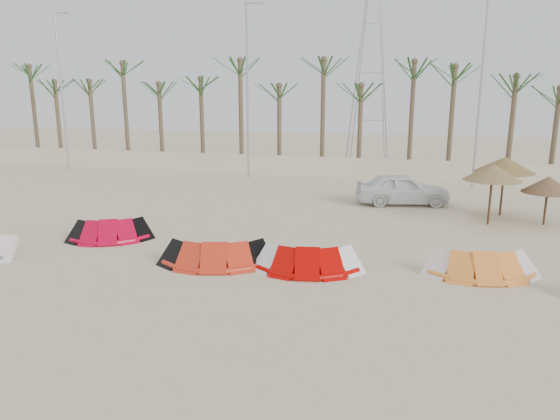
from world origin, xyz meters
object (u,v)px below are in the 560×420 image
(car, at_px, (402,189))
(kite_red_mid, at_px, (220,250))
(kite_orange, at_px, (481,260))
(parasol_mid, at_px, (493,172))
(parasol_left, at_px, (505,165))
(parasol_right, at_px, (548,185))
(kite_red_left, at_px, (114,228))
(kite_red_right, at_px, (310,256))

(car, bearing_deg, kite_red_mid, 139.69)
(kite_orange, relative_size, parasol_mid, 1.36)
(kite_red_mid, distance_m, parasol_mid, 12.07)
(parasol_left, height_order, parasol_right, parasol_left)
(kite_red_left, distance_m, kite_orange, 13.15)
(kite_red_left, xyz_separation_m, parasol_left, (14.90, 8.04, 1.91))
(parasol_left, bearing_deg, kite_red_mid, -136.08)
(parasol_mid, bearing_deg, kite_red_left, -156.73)
(car, bearing_deg, kite_orange, -177.73)
(parasol_left, height_order, parasol_mid, parasol_left)
(kite_orange, distance_m, parasol_left, 8.81)
(kite_red_right, relative_size, car, 0.76)
(kite_red_left, bearing_deg, car, 41.53)
(kite_orange, bearing_deg, parasol_mid, 81.11)
(kite_red_mid, bearing_deg, parasol_mid, 39.64)
(kite_red_left, xyz_separation_m, car, (10.45, 9.26, 0.37))
(kite_orange, xyz_separation_m, parasol_mid, (1.01, 6.46, 1.83))
(kite_red_left, height_order, kite_red_right, same)
(parasol_mid, bearing_deg, kite_red_mid, -140.36)
(kite_red_left, height_order, parasol_right, parasol_right)
(kite_red_right, xyz_separation_m, parasol_left, (6.95, 9.38, 1.91))
(kite_red_left, height_order, kite_orange, same)
(kite_orange, xyz_separation_m, parasol_right, (3.30, 7.04, 1.32))
(kite_red_mid, distance_m, parasol_left, 13.93)
(kite_red_mid, xyz_separation_m, car, (5.49, 10.78, 0.36))
(parasol_left, relative_size, parasol_mid, 1.03)
(kite_red_left, relative_size, parasol_right, 1.67)
(kite_red_right, distance_m, parasol_right, 11.74)
(kite_orange, bearing_deg, parasol_left, 78.18)
(parasol_mid, distance_m, car, 5.09)
(kite_red_right, distance_m, car, 10.89)
(kite_red_mid, bearing_deg, kite_orange, 8.02)
(kite_red_mid, relative_size, car, 0.84)
(kite_red_right, xyz_separation_m, parasol_right, (8.48, 8.00, 1.32))
(kite_red_left, distance_m, parasol_right, 17.79)
(kite_orange, xyz_separation_m, car, (-2.69, 9.63, 0.37))
(parasol_left, relative_size, parasol_right, 1.28)
(kite_red_mid, height_order, parasol_left, parasol_left)
(kite_red_right, bearing_deg, kite_red_left, 170.45)
(kite_orange, height_order, car, car)
(kite_orange, relative_size, car, 0.77)
(kite_red_right, bearing_deg, parasol_left, 53.49)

